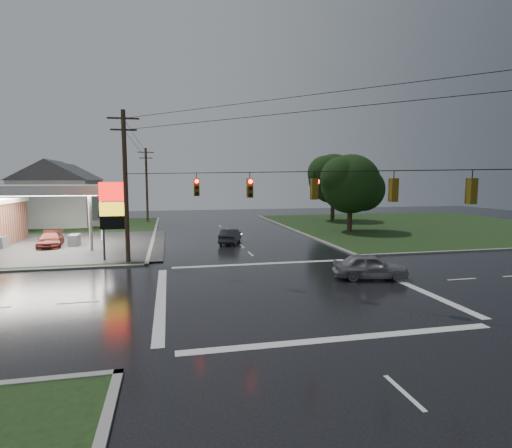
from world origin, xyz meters
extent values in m
plane|color=black|center=(0.00, 0.00, 0.00)|extent=(120.00, 120.00, 0.00)
cube|color=black|center=(26.00, 26.00, 0.04)|extent=(36.00, 36.00, 0.08)
cube|color=#2D2D2D|center=(-20.00, 18.00, 0.09)|extent=(26.00, 18.00, 0.02)
cylinder|color=silver|center=(-13.00, 15.00, 2.50)|extent=(0.30, 0.30, 5.00)
cylinder|color=silver|center=(-13.00, 21.00, 2.50)|extent=(0.30, 0.30, 5.00)
cube|color=silver|center=(-18.00, 18.00, 5.20)|extent=(12.00, 8.00, 0.80)
cube|color=white|center=(-18.00, 18.00, 4.78)|extent=(11.40, 7.40, 0.04)
cube|color=#59595E|center=(-21.00, 18.00, 0.55)|extent=(0.80, 1.60, 1.10)
cube|color=#59595E|center=(-15.00, 18.00, 0.55)|extent=(0.80, 1.60, 1.10)
cylinder|color=#59595E|center=(-11.30, 10.50, 3.00)|extent=(0.16, 0.16, 6.00)
cylinder|color=#59595E|center=(-9.70, 10.50, 3.00)|extent=(0.16, 0.16, 6.00)
cube|color=red|center=(-10.50, 10.50, 5.20)|extent=(2.00, 0.35, 1.40)
cube|color=yellow|center=(-10.50, 10.50, 3.90)|extent=(2.00, 0.35, 1.00)
cube|color=black|center=(-10.50, 10.50, 2.90)|extent=(2.00, 0.35, 1.00)
cylinder|color=#382619|center=(-9.50, 9.50, 5.50)|extent=(0.32, 0.32, 11.00)
cube|color=#382619|center=(-9.50, 9.50, 10.40)|extent=(2.20, 0.12, 0.12)
cube|color=#382619|center=(-9.50, 9.50, 9.60)|extent=(1.80, 0.12, 0.12)
cylinder|color=#382619|center=(-9.50, 38.00, 5.25)|extent=(0.32, 0.32, 10.50)
cube|color=#382619|center=(-9.50, 38.00, 9.90)|extent=(2.20, 0.12, 0.12)
cube|color=#382619|center=(-9.50, 38.00, 9.10)|extent=(1.80, 0.12, 0.12)
cube|color=#59470C|center=(-4.75, 4.75, 5.60)|extent=(0.34, 0.34, 1.10)
cylinder|color=#FF0C07|center=(-4.75, 4.55, 5.98)|extent=(0.22, 0.08, 0.22)
cube|color=#59470C|center=(-1.90, 1.90, 5.60)|extent=(0.34, 0.34, 1.10)
cylinder|color=#FF0C07|center=(-1.90, 1.70, 5.98)|extent=(0.22, 0.08, 0.22)
cube|color=#59470C|center=(0.95, -0.95, 5.60)|extent=(0.34, 0.34, 1.10)
cylinder|color=#FF0C07|center=(1.15, -0.95, 5.98)|extent=(0.08, 0.22, 0.22)
cube|color=#59470C|center=(3.80, -3.80, 5.60)|extent=(0.34, 0.34, 1.10)
cylinder|color=#FF0C07|center=(3.80, -3.60, 5.98)|extent=(0.22, 0.08, 0.22)
cube|color=#59470C|center=(6.08, -6.08, 5.60)|extent=(0.34, 0.34, 1.10)
cylinder|color=#FF0C07|center=(6.08, -5.88, 5.98)|extent=(0.22, 0.08, 0.22)
cube|color=silver|center=(-21.00, 36.00, 3.00)|extent=(9.00, 8.00, 6.00)
cube|color=gray|center=(-15.70, 36.00, 0.40)|extent=(1.60, 4.80, 0.80)
cube|color=silver|center=(-22.00, 48.00, 3.00)|extent=(9.00, 8.00, 6.00)
cube|color=gray|center=(-16.70, 48.00, 0.40)|extent=(1.60, 4.80, 0.80)
cylinder|color=black|center=(14.00, 22.00, 2.52)|extent=(0.56, 0.56, 5.04)
sphere|color=black|center=(14.00, 22.00, 5.58)|extent=(6.80, 6.80, 6.80)
sphere|color=black|center=(15.70, 22.30, 4.95)|extent=(5.10, 5.10, 5.10)
sphere|color=black|center=(12.64, 21.60, 6.30)|extent=(4.76, 4.76, 4.76)
cylinder|color=black|center=(17.00, 34.00, 2.80)|extent=(0.56, 0.56, 5.60)
sphere|color=black|center=(17.00, 34.00, 6.20)|extent=(7.20, 7.20, 7.20)
sphere|color=black|center=(18.80, 34.30, 5.50)|extent=(5.40, 5.40, 5.40)
sphere|color=black|center=(15.56, 33.60, 7.00)|extent=(5.04, 5.04, 5.04)
imported|color=black|center=(-0.80, 16.84, 0.70)|extent=(2.82, 4.51, 1.40)
imported|color=gray|center=(5.55, 1.38, 0.76)|extent=(4.77, 2.72, 1.53)
imported|color=#4C1611|center=(-16.99, 18.01, 0.69)|extent=(2.56, 4.98, 1.38)
camera|label=1|loc=(-6.47, -20.69, 6.09)|focal=28.00mm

